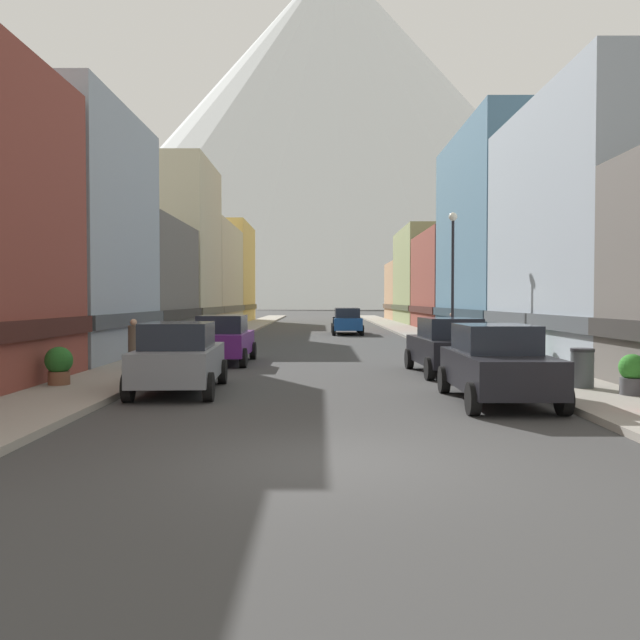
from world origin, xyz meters
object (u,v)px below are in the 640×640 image
at_px(car_driving_0, 349,321).
at_px(streetlamp_right, 454,261).
at_px(car_left_0, 181,357).
at_px(potted_plant_0, 537,350).
at_px(pedestrian_0, 135,345).
at_px(car_right_1, 449,346).
at_px(car_left_1, 225,339).
at_px(potted_plant_1, 60,364).
at_px(car_right_0, 498,363).
at_px(pedestrian_2, 453,330).
at_px(trash_bin_right, 584,368).
at_px(potted_plant_2, 634,374).
at_px(car_driving_1, 348,321).

bearing_deg(car_driving_0, streetlamp_right, -77.60).
bearing_deg(car_left_0, streetlamp_right, 51.08).
distance_m(potted_plant_0, pedestrian_0, 13.28).
bearing_deg(streetlamp_right, car_right_1, -102.21).
xyz_separation_m(car_driving_0, potted_plant_0, (5.40, -22.82, -0.25)).
distance_m(car_left_1, potted_plant_1, 8.05).
bearing_deg(car_right_0, potted_plant_1, 169.10).
distance_m(potted_plant_1, pedestrian_0, 4.37).
height_order(car_right_0, pedestrian_2, car_right_0).
distance_m(car_left_1, car_right_0, 12.14).
relative_size(car_left_1, pedestrian_2, 2.82).
distance_m(car_left_1, trash_bin_right, 12.88).
xyz_separation_m(potted_plant_0, pedestrian_2, (-0.75, 10.49, 0.22)).
relative_size(trash_bin_right, potted_plant_2, 1.04).
bearing_deg(potted_plant_1, car_left_0, -6.80).
xyz_separation_m(car_left_0, potted_plant_1, (-3.20, 0.38, -0.22)).
height_order(potted_plant_0, potted_plant_1, potted_plant_1).
relative_size(car_driving_0, potted_plant_2, 4.65).
relative_size(car_driving_0, pedestrian_2, 2.82).
bearing_deg(potted_plant_0, car_driving_0, 103.31).
xyz_separation_m(car_left_1, car_driving_1, (5.40, 21.88, 0.00)).
distance_m(pedestrian_0, streetlamp_right, 13.72).
height_order(potted_plant_0, streetlamp_right, streetlamp_right).
distance_m(car_left_0, streetlamp_right, 14.88).
relative_size(potted_plant_1, pedestrian_0, 0.62).
bearing_deg(car_driving_0, car_driving_1, 90.00).
distance_m(car_left_1, car_right_1, 8.40).
xyz_separation_m(car_right_1, potted_plant_0, (3.20, 1.38, -0.25)).
height_order(potted_plant_2, streetlamp_right, streetlamp_right).
distance_m(car_left_0, potted_plant_0, 12.15).
bearing_deg(pedestrian_0, car_driving_0, 71.67).
bearing_deg(streetlamp_right, potted_plant_2, -82.65).
height_order(car_driving_0, potted_plant_2, car_driving_0).
distance_m(car_left_0, car_driving_1, 30.13).
height_order(car_left_1, pedestrian_2, car_left_1).
relative_size(car_right_1, potted_plant_1, 4.55).
bearing_deg(car_driving_0, potted_plant_1, -107.07).
xyz_separation_m(car_driving_0, potted_plant_2, (5.40, -29.85, -0.26)).
xyz_separation_m(potted_plant_0, streetlamp_right, (-1.65, 5.77, 3.34)).
height_order(car_driving_0, pedestrian_0, car_driving_0).
relative_size(car_left_0, potted_plant_2, 4.74).
bearing_deg(car_right_1, pedestrian_0, 177.12).
relative_size(car_left_0, car_left_1, 1.02).
distance_m(trash_bin_right, potted_plant_1, 13.36).
xyz_separation_m(car_left_0, pedestrian_2, (10.05, 16.05, -0.04)).
relative_size(potted_plant_1, potted_plant_2, 1.04).
bearing_deg(streetlamp_right, car_right_0, -96.78).
relative_size(car_left_1, potted_plant_0, 4.81).
xyz_separation_m(trash_bin_right, pedestrian_2, (-0.10, 16.20, 0.22)).
height_order(trash_bin_right, pedestrian_2, pedestrian_2).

